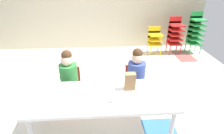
{
  "coord_description": "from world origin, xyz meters",
  "views": [
    {
      "loc": [
        0.14,
        -2.63,
        1.85
      ],
      "look_at": [
        0.28,
        -0.59,
        0.81
      ],
      "focal_mm": 29.25,
      "sensor_mm": 36.0,
      "label": 1
    }
  ],
  "objects": [
    {
      "name": "ground_plane",
      "position": [
        0.01,
        0.0,
        -0.01
      ],
      "size": [
        5.9,
        4.59,
        0.02
      ],
      "color": "silver"
    },
    {
      "name": "back_wall",
      "position": [
        0.0,
        2.3,
        1.2
      ],
      "size": [
        5.9,
        0.1,
        2.41
      ],
      "primitive_type": "cube",
      "color": "beige",
      "rests_on": "ground_plane"
    },
    {
      "name": "craft_table",
      "position": [
        0.15,
        -0.84,
        0.51
      ],
      "size": [
        1.73,
        0.69,
        0.56
      ],
      "color": "white",
      "rests_on": "ground_plane"
    },
    {
      "name": "seated_child_near_camera",
      "position": [
        -0.33,
        -0.27,
        0.55
      ],
      "size": [
        0.32,
        0.31,
        0.92
      ],
      "color": "red",
      "rests_on": "ground_plane"
    },
    {
      "name": "seated_child_middle_seat",
      "position": [
        0.67,
        -0.27,
        0.55
      ],
      "size": [
        0.34,
        0.34,
        0.92
      ],
      "color": "red",
      "rests_on": "ground_plane"
    },
    {
      "name": "kid_chair_yellow_stack",
      "position": [
        1.53,
        1.75,
        0.4
      ],
      "size": [
        0.32,
        0.3,
        0.68
      ],
      "color": "yellow",
      "rests_on": "ground_plane"
    },
    {
      "name": "kid_chair_red_stack",
      "position": [
        2.04,
        1.75,
        0.52
      ],
      "size": [
        0.32,
        0.3,
        0.92
      ],
      "color": "red",
      "rests_on": "ground_plane"
    },
    {
      "name": "kid_chair_green_stack",
      "position": [
        2.56,
        1.75,
        0.58
      ],
      "size": [
        0.32,
        0.3,
        1.04
      ],
      "color": "green",
      "rests_on": "ground_plane"
    },
    {
      "name": "paper_bag_brown",
      "position": [
        0.5,
        -0.72,
        0.67
      ],
      "size": [
        0.13,
        0.09,
        0.22
      ],
      "primitive_type": "cube",
      "color": "#9E754C",
      "rests_on": "craft_table"
    },
    {
      "name": "paper_plate_near_edge",
      "position": [
        0.26,
        -0.96,
        0.57
      ],
      "size": [
        0.18,
        0.18,
        0.01
      ],
      "primitive_type": "cylinder",
      "color": "white",
      "rests_on": "craft_table"
    },
    {
      "name": "paper_plate_center_table",
      "position": [
        -0.03,
        -0.71,
        0.57
      ],
      "size": [
        0.18,
        0.18,
        0.01
      ],
      "primitive_type": "cylinder",
      "color": "white",
      "rests_on": "craft_table"
    },
    {
      "name": "donut_powdered_on_plate",
      "position": [
        0.26,
        -0.96,
        0.58
      ],
      "size": [
        0.11,
        0.11,
        0.03
      ],
      "primitive_type": "torus",
      "color": "white",
      "rests_on": "craft_table"
    }
  ]
}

